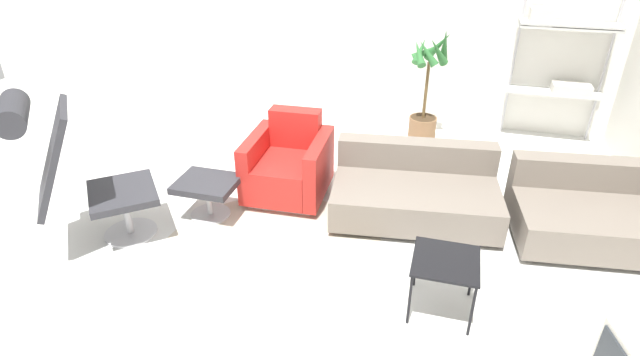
{
  "coord_description": "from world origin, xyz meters",
  "views": [
    {
      "loc": [
        1.12,
        -3.15,
        2.51
      ],
      "look_at": [
        0.16,
        0.27,
        0.55
      ],
      "focal_mm": 28.0,
      "sensor_mm": 36.0,
      "label": 1
    }
  ],
  "objects_px": {
    "couch_second": "(585,214)",
    "side_table": "(445,265)",
    "armchair_red": "(289,167)",
    "potted_plant": "(427,91)",
    "lounge_chair": "(67,160)",
    "couch_low": "(415,193)",
    "ottoman": "(208,189)",
    "shelf_unit": "(561,52)"
  },
  "relations": [
    {
      "from": "armchair_red",
      "to": "couch_second",
      "type": "relative_size",
      "value": 0.64
    },
    {
      "from": "armchair_red",
      "to": "shelf_unit",
      "type": "distance_m",
      "value": 3.36
    },
    {
      "from": "lounge_chair",
      "to": "shelf_unit",
      "type": "distance_m",
      "value": 5.12
    },
    {
      "from": "lounge_chair",
      "to": "ottoman",
      "type": "height_order",
      "value": "lounge_chair"
    },
    {
      "from": "lounge_chair",
      "to": "couch_low",
      "type": "height_order",
      "value": "lounge_chair"
    },
    {
      "from": "lounge_chair",
      "to": "couch_second",
      "type": "distance_m",
      "value": 4.22
    },
    {
      "from": "ottoman",
      "to": "shelf_unit",
      "type": "relative_size",
      "value": 0.28
    },
    {
      "from": "ottoman",
      "to": "side_table",
      "type": "bearing_deg",
      "value": -17.45
    },
    {
      "from": "lounge_chair",
      "to": "shelf_unit",
      "type": "xyz_separation_m",
      "value": [
        3.89,
        3.32,
        0.27
      ]
    },
    {
      "from": "lounge_chair",
      "to": "potted_plant",
      "type": "relative_size",
      "value": 0.97
    },
    {
      "from": "lounge_chair",
      "to": "armchair_red",
      "type": "distance_m",
      "value": 1.91
    },
    {
      "from": "armchair_red",
      "to": "couch_second",
      "type": "height_order",
      "value": "armchair_red"
    },
    {
      "from": "armchair_red",
      "to": "side_table",
      "type": "height_order",
      "value": "armchair_red"
    },
    {
      "from": "ottoman",
      "to": "couch_second",
      "type": "height_order",
      "value": "couch_second"
    },
    {
      "from": "ottoman",
      "to": "couch_second",
      "type": "bearing_deg",
      "value": 9.81
    },
    {
      "from": "ottoman",
      "to": "shelf_unit",
      "type": "height_order",
      "value": "shelf_unit"
    },
    {
      "from": "ottoman",
      "to": "side_table",
      "type": "height_order",
      "value": "side_table"
    },
    {
      "from": "lounge_chair",
      "to": "ottoman",
      "type": "bearing_deg",
      "value": 90.0
    },
    {
      "from": "couch_low",
      "to": "potted_plant",
      "type": "relative_size",
      "value": 1.15
    },
    {
      "from": "couch_second",
      "to": "side_table",
      "type": "relative_size",
      "value": 2.86
    },
    {
      "from": "ottoman",
      "to": "potted_plant",
      "type": "bearing_deg",
      "value": 53.82
    },
    {
      "from": "side_table",
      "to": "lounge_chair",
      "type": "bearing_deg",
      "value": -179.89
    },
    {
      "from": "lounge_chair",
      "to": "couch_low",
      "type": "xyz_separation_m",
      "value": [
        2.58,
        1.2,
        -0.56
      ]
    },
    {
      "from": "lounge_chair",
      "to": "ottoman",
      "type": "relative_size",
      "value": 2.5
    },
    {
      "from": "lounge_chair",
      "to": "potted_plant",
      "type": "height_order",
      "value": "potted_plant"
    },
    {
      "from": "side_table",
      "to": "couch_second",
      "type": "bearing_deg",
      "value": 47.75
    },
    {
      "from": "armchair_red",
      "to": "couch_second",
      "type": "xyz_separation_m",
      "value": [
        2.64,
        -0.02,
        -0.07
      ]
    },
    {
      "from": "shelf_unit",
      "to": "couch_second",
      "type": "bearing_deg",
      "value": -87.15
    },
    {
      "from": "lounge_chair",
      "to": "armchair_red",
      "type": "relative_size",
      "value": 1.61
    },
    {
      "from": "armchair_red",
      "to": "side_table",
      "type": "xyz_separation_m",
      "value": [
        1.53,
        -1.24,
        0.09
      ]
    },
    {
      "from": "ottoman",
      "to": "couch_low",
      "type": "distance_m",
      "value": 1.86
    },
    {
      "from": "couch_second",
      "to": "side_table",
      "type": "xyz_separation_m",
      "value": [
        -1.1,
        -1.22,
        0.16
      ]
    },
    {
      "from": "couch_second",
      "to": "side_table",
      "type": "bearing_deg",
      "value": 40.65
    },
    {
      "from": "couch_low",
      "to": "couch_second",
      "type": "xyz_separation_m",
      "value": [
        1.42,
        0.03,
        0.0
      ]
    },
    {
      "from": "armchair_red",
      "to": "couch_low",
      "type": "relative_size",
      "value": 0.52
    },
    {
      "from": "side_table",
      "to": "potted_plant",
      "type": "height_order",
      "value": "potted_plant"
    },
    {
      "from": "armchair_red",
      "to": "couch_low",
      "type": "bearing_deg",
      "value": 175.44
    },
    {
      "from": "side_table",
      "to": "potted_plant",
      "type": "bearing_deg",
      "value": 97.69
    },
    {
      "from": "couch_low",
      "to": "couch_second",
      "type": "distance_m",
      "value": 1.42
    },
    {
      "from": "lounge_chair",
      "to": "couch_low",
      "type": "relative_size",
      "value": 0.85
    },
    {
      "from": "couch_second",
      "to": "shelf_unit",
      "type": "bearing_deg",
      "value": -94.26
    },
    {
      "from": "ottoman",
      "to": "couch_low",
      "type": "bearing_deg",
      "value": 16.52
    }
  ]
}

